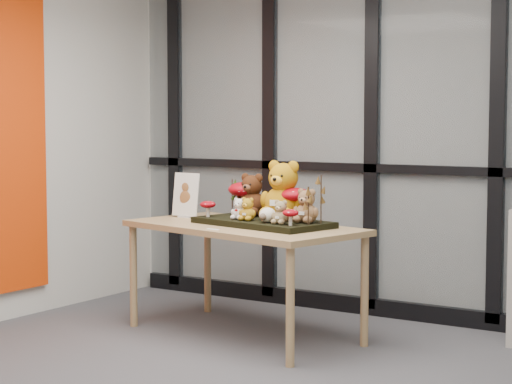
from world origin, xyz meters
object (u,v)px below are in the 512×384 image
Objects in this scene: bear_tan_back at (307,204)px; mushroom_front_right at (291,217)px; bear_pooh_yellow at (284,187)px; bear_small_yellow at (248,208)px; display_table at (244,235)px; bear_beige_small at (281,211)px; sign_holder at (186,197)px; mushroom_back_left at (244,197)px; mushroom_front_left at (208,208)px; plush_cream_hedgehog at (268,214)px; mushroom_back_right at (295,202)px; bear_brown_medium at (252,192)px; diorama_tray at (263,222)px; bear_white_bow at (239,208)px.

mushroom_front_right is (-0.01, -0.18, -0.06)m from bear_tan_back.
bear_pooh_yellow reaches higher than mushroom_front_right.
display_table is at bearing 150.29° from bear_small_yellow.
mushroom_front_right is at bearing -8.95° from bear_beige_small.
sign_holder reaches higher than bear_beige_small.
mushroom_back_left is 2.11× the size of mushroom_front_left.
bear_tan_back reaches higher than bear_small_yellow.
bear_pooh_yellow reaches higher than display_table.
plush_cream_hedgehog is 0.43× the size of mushroom_back_left.
bear_tan_back is 1.03m from sign_holder.
mushroom_front_right reaches higher than plush_cream_hedgehog.
bear_small_yellow is 1.47× the size of mushroom_front_right.
sign_holder reaches higher than mushroom_back_right.
bear_brown_medium is 0.30m from bear_small_yellow.
bear_tan_back is 0.96× the size of mushroom_back_left.
bear_pooh_yellow is 2.57× the size of bear_small_yellow.
display_table is 0.33m from mushroom_back_left.
mushroom_back_right is at bearing 49.57° from bear_small_yellow.
bear_pooh_yellow is 2.55× the size of bear_beige_small.
display_table is 0.42m from bear_beige_small.
bear_beige_small is at bearing -24.79° from bear_brown_medium.
mushroom_front_left is (-0.39, -0.06, 0.08)m from diorama_tray.
mushroom_back_right is (-0.04, 0.24, 0.03)m from bear_beige_small.
bear_beige_small is at bearing -79.87° from mushroom_back_right.
mushroom_front_left reaches higher than diorama_tray.
sign_holder reaches higher than plush_cream_hedgehog.
bear_white_bow reaches higher than mushroom_front_right.
bear_white_bow is 0.63× the size of mushroom_back_left.
bear_pooh_yellow is 1.71× the size of mushroom_back_left.
display_table is 0.31m from mushroom_front_left.
display_table is 16.17× the size of plush_cream_hedgehog.
sign_holder is (-0.88, 0.03, -0.01)m from mushroom_back_right.
bear_beige_small is at bearing -110.27° from bear_tan_back.
bear_brown_medium is at bearing 176.55° from bear_pooh_yellow.
bear_brown_medium reaches higher than bear_white_bow.
bear_tan_back is (0.45, 0.02, 0.22)m from display_table.
bear_beige_small is at bearing -9.03° from mushroom_front_left.
mushroom_front_left is (-0.26, 0.02, -0.02)m from bear_white_bow.
bear_pooh_yellow reaches higher than mushroom_front_left.
sign_holder is at bearing 173.86° from bear_white_bow.
display_table is 0.40m from mushroom_back_right.
bear_white_bow is at bearing -135.43° from bear_pooh_yellow.
mushroom_back_left is at bearing 134.54° from display_table.
bear_small_yellow reaches higher than display_table.
mushroom_back_left is (-0.07, 0.02, -0.03)m from bear_brown_medium.
bear_white_bow is at bearing 179.78° from bear_beige_small.
bear_pooh_yellow is 0.31m from bear_brown_medium.
diorama_tray is 0.29m from bear_brown_medium.
mushroom_front_right is at bearing -1.63° from bear_small_yellow.
bear_small_yellow is at bearing -142.57° from mushroom_back_right.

